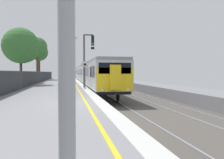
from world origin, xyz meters
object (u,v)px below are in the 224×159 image
at_px(background_tree_right, 22,47).
at_px(background_tree_back, 37,48).
at_px(background_tree_centre, 40,53).
at_px(commuter_train_at_platform, 85,74).
at_px(speed_limit_sign, 85,71).
at_px(signal_gantry, 87,54).
at_px(platform_lamp_mid, 68,57).
at_px(background_tree_left, 20,50).

distance_m(background_tree_right, background_tree_back, 17.29).
bearing_deg(background_tree_centre, commuter_train_at_platform, -33.10).
xyz_separation_m(background_tree_centre, background_tree_back, (0.10, -4.59, 0.56)).
xyz_separation_m(background_tree_centre, background_tree_right, (0.50, -21.80, -1.09)).
bearing_deg(speed_limit_sign, background_tree_back, 105.69).
xyz_separation_m(background_tree_right, background_tree_back, (-0.39, 17.21, 1.65)).
relative_size(signal_gantry, background_tree_right, 0.76).
relative_size(signal_gantry, platform_lamp_mid, 1.03).
distance_m(platform_lamp_mid, background_tree_back, 24.09).
bearing_deg(commuter_train_at_platform, background_tree_left, -131.95).
height_order(background_tree_left, background_tree_right, background_tree_right).
bearing_deg(speed_limit_sign, signal_gantry, 81.29).
distance_m(commuter_train_at_platform, background_tree_centre, 12.00).
xyz_separation_m(platform_lamp_mid, background_tree_left, (-6.64, 10.54, 1.62)).
distance_m(speed_limit_sign, background_tree_centre, 32.04).
height_order(background_tree_left, background_tree_back, background_tree_back).
height_order(speed_limit_sign, background_tree_centre, background_tree_centre).
bearing_deg(commuter_train_at_platform, speed_limit_sign, -94.26).
height_order(background_tree_centre, background_tree_back, background_tree_back).
height_order(commuter_train_at_platform, background_tree_left, background_tree_left).
relative_size(speed_limit_sign, platform_lamp_mid, 0.49).
bearing_deg(background_tree_back, background_tree_left, -93.38).
bearing_deg(background_tree_back, commuter_train_at_platform, -9.20).
xyz_separation_m(commuter_train_at_platform, platform_lamp_mid, (-3.33, -21.64, 1.80)).
bearing_deg(speed_limit_sign, platform_lamp_mid, 115.28).
bearing_deg(background_tree_back, platform_lamp_mid, -75.70).
relative_size(background_tree_centre, background_tree_back, 0.92).
distance_m(speed_limit_sign, background_tree_right, 11.85).
height_order(speed_limit_sign, background_tree_right, background_tree_right).
height_order(signal_gantry, background_tree_back, background_tree_back).
xyz_separation_m(commuter_train_at_platform, signal_gantry, (-1.48, -22.43, 2.03)).
height_order(platform_lamp_mid, background_tree_back, background_tree_back).
xyz_separation_m(speed_limit_sign, background_tree_centre, (-7.49, 30.88, 4.10)).
bearing_deg(speed_limit_sign, background_tree_right, 127.61).
distance_m(signal_gantry, platform_lamp_mid, 2.02).
relative_size(speed_limit_sign, background_tree_right, 0.36).
height_order(signal_gantry, background_tree_centre, background_tree_centre).
distance_m(commuter_train_at_platform, signal_gantry, 22.57).
distance_m(signal_gantry, speed_limit_sign, 2.92).
height_order(signal_gantry, speed_limit_sign, signal_gantry).
relative_size(speed_limit_sign, background_tree_back, 0.30).
relative_size(signal_gantry, background_tree_back, 0.63).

